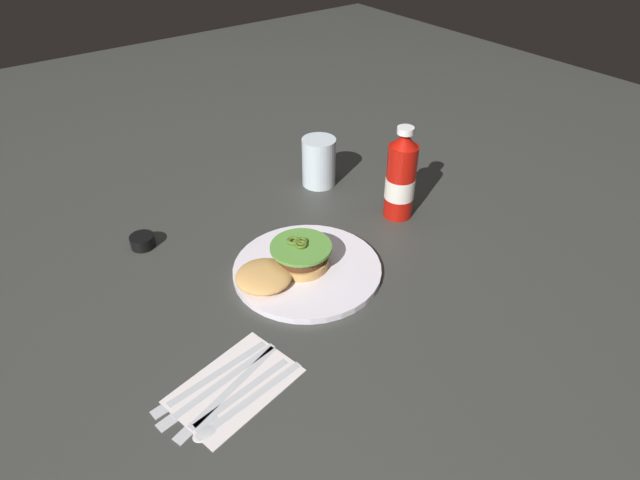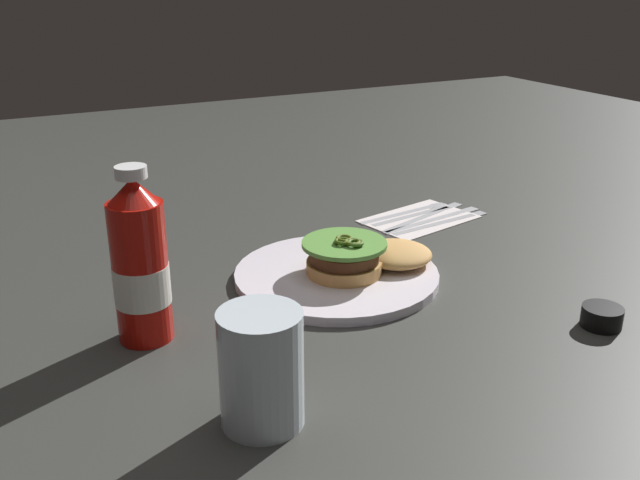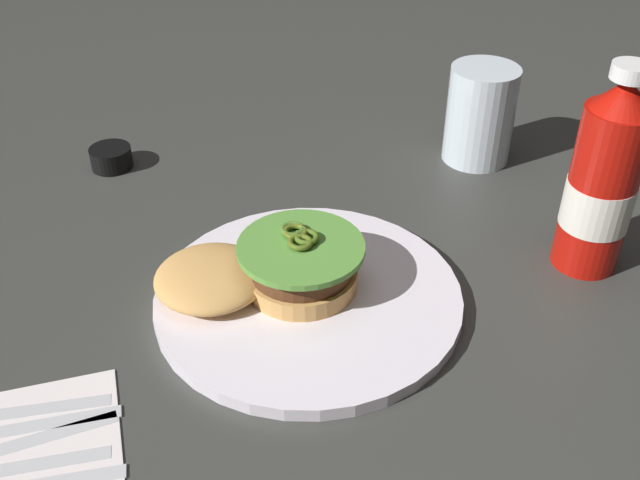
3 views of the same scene
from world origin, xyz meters
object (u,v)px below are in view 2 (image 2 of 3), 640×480
object	(u,v)px
dinner_plate	(338,275)
steak_knife	(429,213)
burger_sandwich	(364,256)
condiment_cup	(602,317)
water_glass	(261,369)
ketchup_bottle	(140,266)
table_knife	(447,219)
napkin	(419,219)
spoon_utensil	(417,208)
butter_knife	(439,216)
fork_utensil	(419,212)

from	to	relation	value
dinner_plate	steak_knife	world-z (taller)	dinner_plate
dinner_plate	burger_sandwich	xyz separation A→B (m)	(0.03, -0.01, 0.03)
condiment_cup	water_glass	bearing A→B (deg)	178.58
burger_sandwich	condiment_cup	size ratio (longest dim) A/B	3.93
burger_sandwich	water_glass	bearing A→B (deg)	-136.30
ketchup_bottle	table_knife	size ratio (longest dim) A/B	1.02
napkin	spoon_utensil	world-z (taller)	spoon_utensil
butter_knife	spoon_utensil	xyz separation A→B (m)	(-0.01, 0.05, 0.00)
fork_utensil	spoon_utensil	xyz separation A→B (m)	(0.01, 0.02, 0.00)
burger_sandwich	spoon_utensil	xyz separation A→B (m)	(0.23, 0.20, -0.03)
napkin	table_knife	xyz separation A→B (m)	(0.03, -0.03, 0.00)
spoon_utensil	dinner_plate	bearing A→B (deg)	-143.87
burger_sandwich	ketchup_bottle	world-z (taller)	ketchup_bottle
water_glass	condiment_cup	world-z (taller)	water_glass
water_glass	table_knife	size ratio (longest dim) A/B	0.57
ketchup_bottle	steak_knife	size ratio (longest dim) A/B	1.02
burger_sandwich	ketchup_bottle	size ratio (longest dim) A/B	0.93
dinner_plate	fork_utensil	size ratio (longest dim) A/B	1.62
dinner_plate	burger_sandwich	distance (m)	0.04
condiment_cup	spoon_utensil	bearing A→B (deg)	83.95
water_glass	burger_sandwich	bearing A→B (deg)	43.70
burger_sandwich	napkin	distance (m)	0.27
ketchup_bottle	condiment_cup	bearing A→B (deg)	-24.45
burger_sandwich	steak_knife	world-z (taller)	burger_sandwich
burger_sandwich	steak_knife	xyz separation A→B (m)	(0.23, 0.17, -0.03)
napkin	spoon_utensil	distance (m)	0.05
condiment_cup	steak_knife	size ratio (longest dim) A/B	0.24
ketchup_bottle	spoon_utensil	distance (m)	0.60
steak_knife	napkin	bearing A→B (deg)	-162.18
burger_sandwich	spoon_utensil	world-z (taller)	burger_sandwich
condiment_cup	butter_knife	world-z (taller)	condiment_cup
burger_sandwich	napkin	size ratio (longest dim) A/B	1.03
dinner_plate	water_glass	bearing A→B (deg)	-131.03
butter_knife	spoon_utensil	distance (m)	0.05
burger_sandwich	spoon_utensil	distance (m)	0.31
steak_knife	fork_utensil	distance (m)	0.02
burger_sandwich	butter_knife	world-z (taller)	burger_sandwich
dinner_plate	condiment_cup	bearing A→B (deg)	-51.15
napkin	spoon_utensil	xyz separation A→B (m)	(0.02, 0.04, 0.00)
napkin	steak_knife	size ratio (longest dim) A/B	0.91
dinner_plate	spoon_utensil	size ratio (longest dim) A/B	1.45
fork_utensil	spoon_utensil	bearing A→B (deg)	68.07
table_knife	butter_knife	xyz separation A→B (m)	(-0.00, 0.02, -0.00)
butter_knife	fork_utensil	xyz separation A→B (m)	(-0.02, 0.03, -0.00)
butter_knife	ketchup_bottle	bearing A→B (deg)	-161.78
butter_knife	table_knife	bearing A→B (deg)	-81.46
condiment_cup	dinner_plate	bearing A→B (deg)	128.85
burger_sandwich	fork_utensil	distance (m)	0.29
napkin	butter_knife	xyz separation A→B (m)	(0.03, -0.01, 0.00)
water_glass	condiment_cup	size ratio (longest dim) A/B	2.36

